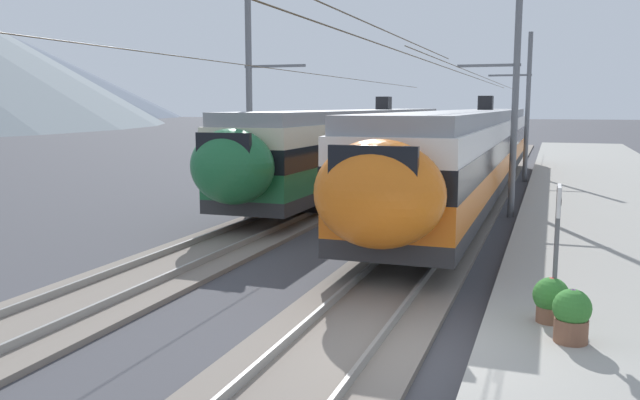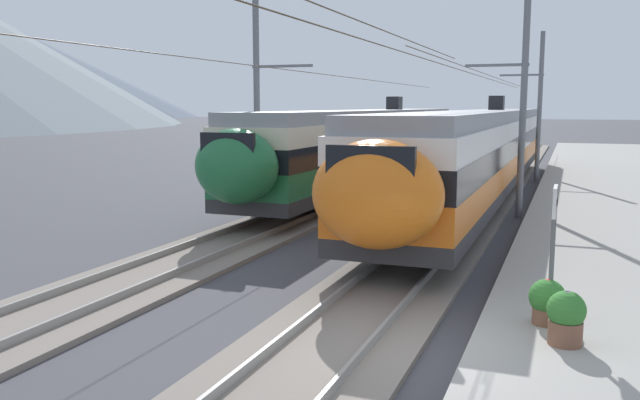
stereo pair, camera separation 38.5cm
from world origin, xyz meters
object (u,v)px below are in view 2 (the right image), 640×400
(catenary_mast_mid, at_px, (520,99))
(catenary_mast_far_side, at_px, (260,101))
(platform_sign, at_px, (554,224))
(potted_plant_by_shelter, at_px, (547,300))
(train_near_platform, at_px, (481,149))
(catenary_mast_east, at_px, (537,105))
(train_far_track, at_px, (369,144))
(potted_plant_platform_edge, at_px, (566,316))

(catenary_mast_mid, xyz_separation_m, catenary_mast_far_side, (-1.79, 9.41, -0.07))
(platform_sign, bearing_deg, potted_plant_by_shelter, 122.89)
(train_near_platform, distance_m, catenary_mast_east, 8.33)
(train_near_platform, relative_size, platform_sign, 14.28)
(catenary_mast_mid, bearing_deg, catenary_mast_east, 0.04)
(train_far_track, relative_size, catenary_mast_mid, 0.66)
(potted_plant_by_shelter, bearing_deg, potted_plant_platform_edge, -161.17)
(potted_plant_platform_edge, bearing_deg, catenary_mast_mid, 7.56)
(catenary_mast_mid, xyz_separation_m, potted_plant_by_shelter, (-13.25, -1.57, -3.50))
(train_far_track, xyz_separation_m, potted_plant_by_shelter, (-19.34, -8.98, -1.42))
(train_far_track, distance_m, potted_plant_platform_edge, 22.32)
(train_near_platform, xyz_separation_m, platform_sign, (-17.32, -3.43, -0.13))
(catenary_mast_mid, relative_size, potted_plant_platform_edge, 51.03)
(catenary_mast_mid, height_order, platform_sign, catenary_mast_mid)
(catenary_mast_east, bearing_deg, potted_plant_by_shelter, -176.43)
(catenary_mast_far_side, relative_size, potted_plant_by_shelter, 55.74)
(catenary_mast_mid, distance_m, potted_plant_by_shelter, 13.79)
(catenary_mast_east, height_order, potted_plant_by_shelter, catenary_mast_east)
(train_near_platform, bearing_deg, catenary_mast_mid, -156.14)
(train_far_track, bearing_deg, catenary_mast_east, -51.32)
(train_near_platform, bearing_deg, catenary_mast_far_side, 127.77)
(catenary_mast_far_side, height_order, potted_plant_by_shelter, catenary_mast_far_side)
(catenary_mast_far_side, bearing_deg, catenary_mast_east, -34.25)
(train_near_platform, distance_m, potted_plant_platform_edge, 18.68)
(catenary_mast_east, relative_size, platform_sign, 18.45)
(train_near_platform, bearing_deg, catenary_mast_east, -12.82)
(catenary_mast_mid, bearing_deg, train_near_platform, 23.86)
(train_far_track, relative_size, platform_sign, 12.20)
(train_far_track, xyz_separation_m, catenary_mast_far_side, (-7.88, 2.00, 2.01))
(catenary_mast_mid, bearing_deg, platform_sign, -173.04)
(catenary_mast_far_side, relative_size, potted_plant_platform_edge, 51.03)
(train_near_platform, height_order, catenary_mast_far_side, catenary_mast_far_side)
(catenary_mast_far_side, xyz_separation_m, potted_plant_by_shelter, (-11.46, -10.98, -3.43))
(catenary_mast_east, distance_m, platform_sign, 25.37)
(train_far_track, xyz_separation_m, potted_plant_platform_edge, (-20.25, -9.29, -1.39))
(platform_sign, distance_m, potted_plant_by_shelter, 1.30)
(catenary_mast_mid, distance_m, catenary_mast_far_side, 9.58)
(platform_sign, bearing_deg, catenary_mast_far_side, 43.96)
(catenary_mast_mid, bearing_deg, potted_plant_by_shelter, -173.25)
(catenary_mast_east, bearing_deg, platform_sign, -176.32)
(catenary_mast_east, bearing_deg, train_near_platform, 167.18)
(train_near_platform, bearing_deg, platform_sign, -168.81)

